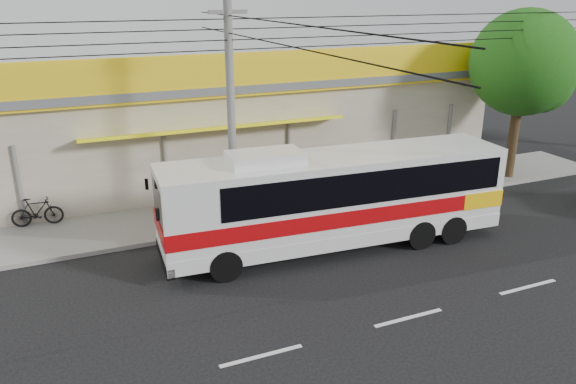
{
  "coord_description": "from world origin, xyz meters",
  "views": [
    {
      "loc": [
        -7.69,
        -12.62,
        7.86
      ],
      "look_at": [
        -1.41,
        2.0,
        2.12
      ],
      "focal_mm": 35.0,
      "sensor_mm": 36.0,
      "label": 1
    }
  ],
  "objects_px": {
    "tree_near": "(527,67)",
    "coach_bus": "(340,193)",
    "utility_pole": "(228,33)",
    "motorbike_dark": "(37,212)"
  },
  "relations": [
    {
      "from": "utility_pole",
      "to": "motorbike_dark",
      "type": "bearing_deg",
      "value": 153.21
    },
    {
      "from": "coach_bus",
      "to": "utility_pole",
      "type": "height_order",
      "value": "utility_pole"
    },
    {
      "from": "motorbike_dark",
      "to": "utility_pole",
      "type": "distance_m",
      "value": 9.11
    },
    {
      "from": "coach_bus",
      "to": "motorbike_dark",
      "type": "xyz_separation_m",
      "value": [
        -8.96,
        5.3,
        -1.16
      ]
    },
    {
      "from": "motorbike_dark",
      "to": "utility_pole",
      "type": "bearing_deg",
      "value": -111.39
    },
    {
      "from": "coach_bus",
      "to": "tree_near",
      "type": "distance_m",
      "value": 11.1
    },
    {
      "from": "utility_pole",
      "to": "tree_near",
      "type": "height_order",
      "value": "utility_pole"
    },
    {
      "from": "motorbike_dark",
      "to": "tree_near",
      "type": "relative_size",
      "value": 0.23
    },
    {
      "from": "tree_near",
      "to": "coach_bus",
      "type": "bearing_deg",
      "value": -163.41
    },
    {
      "from": "motorbike_dark",
      "to": "tree_near",
      "type": "height_order",
      "value": "tree_near"
    }
  ]
}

